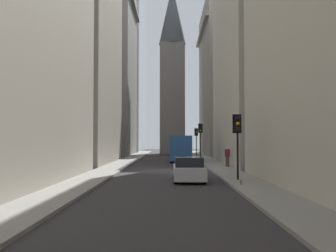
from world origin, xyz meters
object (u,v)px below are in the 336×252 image
object	(u,v)px
delivery_truck	(180,149)
traffic_light_foreground	(238,131)
sedan_silver	(189,170)
pedestrian	(227,155)
traffic_light_midblock	(201,133)
discarded_bottle	(241,182)
traffic_light_far_junction	(196,135)

from	to	relation	value
delivery_truck	traffic_light_foreground	size ratio (longest dim) A/B	1.72
delivery_truck	traffic_light_foreground	world-z (taller)	traffic_light_foreground
sedan_silver	pedestrian	distance (m)	10.51
sedan_silver	traffic_light_midblock	distance (m)	22.30
traffic_light_foreground	traffic_light_midblock	xyz separation A→B (m)	(22.49, 0.29, 0.32)
pedestrian	traffic_light_midblock	bearing A→B (deg)	6.01
delivery_truck	pedestrian	bearing A→B (deg)	-156.91
discarded_bottle	traffic_light_far_junction	bearing A→B (deg)	-0.29
traffic_light_far_junction	pedestrian	world-z (taller)	traffic_light_far_junction
traffic_light_foreground	pedestrian	size ratio (longest dim) A/B	2.18
pedestrian	discarded_bottle	world-z (taller)	pedestrian
traffic_light_midblock	traffic_light_foreground	bearing A→B (deg)	-179.25
traffic_light_foreground	discarded_bottle	xyz separation A→B (m)	(-2.31, 0.26, -2.65)
delivery_truck	traffic_light_midblock	size ratio (longest dim) A/B	1.54
delivery_truck	sedan_silver	world-z (taller)	delivery_truck
delivery_truck	traffic_light_far_junction	bearing A→B (deg)	-11.38
traffic_light_midblock	traffic_light_far_junction	world-z (taller)	traffic_light_midblock
pedestrian	traffic_light_foreground	bearing A→B (deg)	174.49
traffic_light_far_junction	discarded_bottle	size ratio (longest dim) A/B	14.61
traffic_light_foreground	traffic_light_far_junction	world-z (taller)	traffic_light_far_junction
discarded_bottle	pedestrian	bearing A→B (deg)	-5.68
traffic_light_foreground	traffic_light_midblock	world-z (taller)	traffic_light_midblock
sedan_silver	traffic_light_midblock	size ratio (longest dim) A/B	1.03
delivery_truck	traffic_light_far_junction	size ratio (longest dim) A/B	1.64
traffic_light_foreground	traffic_light_midblock	bearing A→B (deg)	0.75
traffic_light_foreground	discarded_bottle	distance (m)	3.53
traffic_light_far_junction	delivery_truck	bearing A→B (deg)	168.62
sedan_silver	traffic_light_far_junction	world-z (taller)	traffic_light_far_junction
sedan_silver	traffic_light_far_junction	size ratio (longest dim) A/B	1.09
traffic_light_far_junction	pedestrian	xyz separation A→B (m)	(-22.31, -1.08, -1.96)
traffic_light_far_junction	pedestrian	distance (m)	22.42
traffic_light_far_junction	traffic_light_foreground	bearing A→B (deg)	-179.85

